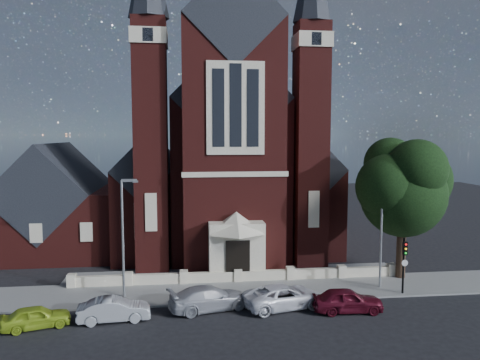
# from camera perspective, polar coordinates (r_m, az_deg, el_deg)

# --- Properties ---
(ground) EXTENTS (120.00, 120.00, 0.00)m
(ground) POSITION_cam_1_polar(r_m,az_deg,el_deg) (43.90, -1.51, -8.99)
(ground) COLOR black
(ground) RESTS_ON ground
(pavement_strip) EXTENTS (60.00, 5.00, 0.12)m
(pavement_strip) POSITION_cam_1_polar(r_m,az_deg,el_deg) (33.89, 0.11, -13.41)
(pavement_strip) COLOR slate
(pavement_strip) RESTS_ON ground
(forecourt_paving) EXTENTS (26.00, 3.00, 0.14)m
(forecourt_paving) POSITION_cam_1_polar(r_m,az_deg,el_deg) (37.67, -0.62, -11.45)
(forecourt_paving) COLOR slate
(forecourt_paving) RESTS_ON ground
(forecourt_wall) EXTENTS (24.00, 0.40, 0.90)m
(forecourt_wall) POSITION_cam_1_polar(r_m,az_deg,el_deg) (35.78, -0.27, -12.38)
(forecourt_wall) COLOR #C0B899
(forecourt_wall) RESTS_ON ground
(church) EXTENTS (20.01, 34.90, 29.20)m
(church) POSITION_cam_1_polar(r_m,az_deg,el_deg) (50.50, -2.34, 2.32)
(church) COLOR #511915
(church) RESTS_ON ground
(parish_hall) EXTENTS (12.00, 12.20, 10.24)m
(parish_hall) POSITION_cam_1_polar(r_m,az_deg,el_deg) (47.48, -21.52, -3.33)
(parish_hall) COLOR #511915
(parish_hall) RESTS_ON ground
(street_tree) EXTENTS (6.40, 6.60, 10.70)m
(street_tree) POSITION_cam_1_polar(r_m,az_deg,el_deg) (37.09, 19.60, -1.05)
(street_tree) COLOR black
(street_tree) RESTS_ON ground
(street_lamp_left) EXTENTS (1.16, 0.22, 8.09)m
(street_lamp_left) POSITION_cam_1_polar(r_m,az_deg,el_deg) (32.25, -13.96, -6.08)
(street_lamp_left) COLOR gray
(street_lamp_left) RESTS_ON ground
(street_lamp_right) EXTENTS (1.16, 0.22, 8.09)m
(street_lamp_right) POSITION_cam_1_polar(r_m,az_deg,el_deg) (34.85, 17.00, -5.30)
(street_lamp_right) COLOR gray
(street_lamp_right) RESTS_ON ground
(traffic_signal) EXTENTS (0.28, 0.42, 4.00)m
(traffic_signal) POSITION_cam_1_polar(r_m,az_deg,el_deg) (34.27, 19.38, -9.01)
(traffic_signal) COLOR black
(traffic_signal) RESTS_ON ground
(car_lime_van) EXTENTS (4.05, 2.59, 1.28)m
(car_lime_van) POSITION_cam_1_polar(r_m,az_deg,el_deg) (30.11, -23.60, -15.06)
(car_lime_van) COLOR #9AB925
(car_lime_van) RESTS_ON ground
(car_silver_a) EXTENTS (4.33, 1.90, 1.38)m
(car_silver_a) POSITION_cam_1_polar(r_m,az_deg,el_deg) (29.65, -15.11, -15.01)
(car_silver_a) COLOR #A0A4A8
(car_silver_a) RESTS_ON ground
(car_silver_b) EXTENTS (5.55, 3.40, 1.50)m
(car_silver_b) POSITION_cam_1_polar(r_m,az_deg,el_deg) (30.42, -3.72, -14.17)
(car_silver_b) COLOR #AAACB2
(car_silver_b) RESTS_ON ground
(car_white_suv) EXTENTS (5.73, 3.67, 1.47)m
(car_white_suv) POSITION_cam_1_polar(r_m,az_deg,el_deg) (30.82, 5.37, -13.94)
(car_white_suv) COLOR white
(car_white_suv) RESTS_ON ground
(car_dark_red) EXTENTS (4.44, 1.96, 1.49)m
(car_dark_red) POSITION_cam_1_polar(r_m,az_deg,el_deg) (30.77, 12.96, -14.09)
(car_dark_red) COLOR #530E1D
(car_dark_red) RESTS_ON ground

